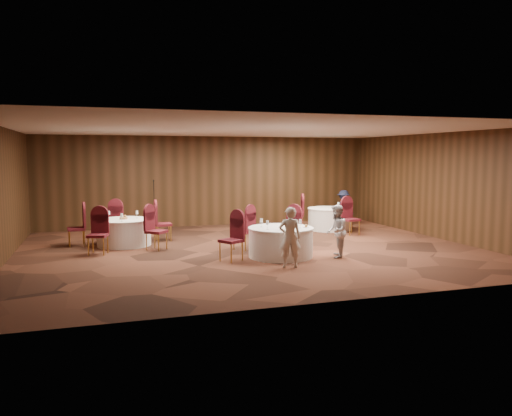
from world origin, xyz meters
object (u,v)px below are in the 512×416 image
object	(u,v)px
man_c	(344,208)
woman_b	(336,231)
table_main	(281,242)
table_left	(124,232)
woman_a	(290,237)
table_right	(330,219)
mic_stand	(154,217)

from	to	relation	value
man_c	woman_b	bearing A→B (deg)	-60.95
table_main	table_left	xyz separation A→B (m)	(-3.63, 2.84, -0.00)
woman_a	table_right	bearing A→B (deg)	-108.94
table_main	man_c	xyz separation A→B (m)	(4.20, 4.70, 0.26)
mic_stand	man_c	distance (m)	6.77
woman_b	table_main	bearing A→B (deg)	-82.86
mic_stand	woman_a	world-z (taller)	mic_stand
table_left	table_right	xyz separation A→B (m)	(6.84, 0.95, 0.00)
woman_a	table_left	bearing A→B (deg)	-34.14
table_main	table_left	bearing A→B (deg)	141.94
table_right	woman_a	size ratio (longest dim) A/B	1.09
table_right	man_c	bearing A→B (deg)	42.23
table_main	woman_b	xyz separation A→B (m)	(1.27, -0.50, 0.28)
table_left	table_right	bearing A→B (deg)	7.92
table_left	man_c	world-z (taller)	man_c
woman_a	mic_stand	bearing A→B (deg)	-53.14
mic_stand	man_c	size ratio (longest dim) A/B	1.37
table_left	man_c	xyz separation A→B (m)	(7.83, 1.85, 0.26)
woman_b	man_c	world-z (taller)	woman_b
table_left	mic_stand	xyz separation A→B (m)	(1.07, 2.00, 0.14)
table_main	woman_a	size ratio (longest dim) A/B	1.18
table_right	woman_b	distance (m)	4.71
man_c	table_right	bearing A→B (deg)	-79.31
woman_b	woman_a	bearing A→B (deg)	-36.94
mic_stand	woman_a	size ratio (longest dim) A/B	1.26
table_left	mic_stand	distance (m)	2.27
woman_b	man_c	xyz separation A→B (m)	(2.93, 5.19, -0.02)
woman_a	woman_b	bearing A→B (deg)	-139.67
table_right	man_c	size ratio (longest dim) A/B	1.19
mic_stand	woman_b	distance (m)	6.58
table_right	woman_a	distance (m)	6.06
woman_a	woman_b	size ratio (longest dim) A/B	1.05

